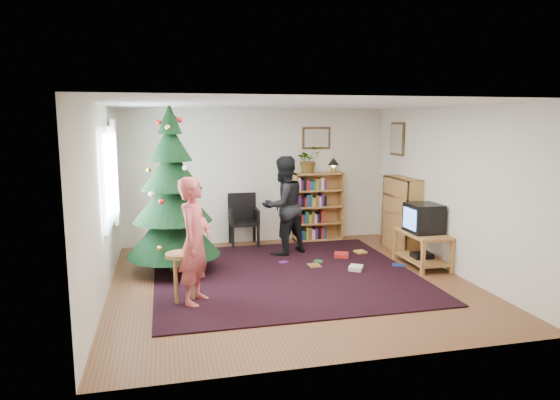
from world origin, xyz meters
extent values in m
plane|color=brown|center=(0.00, 0.00, 0.00)|extent=(5.00, 5.00, 0.00)
plane|color=white|center=(0.00, 0.00, 2.50)|extent=(5.00, 5.00, 0.00)
cube|color=silver|center=(0.00, 2.50, 1.25)|extent=(5.00, 0.02, 2.50)
cube|color=silver|center=(0.00, -2.50, 1.25)|extent=(5.00, 0.02, 2.50)
cube|color=silver|center=(-2.50, 0.00, 1.25)|extent=(0.02, 5.00, 2.50)
cube|color=silver|center=(2.50, 0.00, 1.25)|extent=(0.02, 5.00, 2.50)
cube|color=black|center=(0.00, 0.30, 0.01)|extent=(3.80, 3.60, 0.02)
cube|color=silver|center=(-2.47, 0.60, 1.50)|extent=(0.04, 1.20, 1.40)
cube|color=white|center=(-2.43, 1.30, 1.50)|extent=(0.06, 0.35, 1.60)
cube|color=#4C3319|center=(1.15, 2.48, 1.95)|extent=(0.55, 0.03, 0.42)
cube|color=beige|center=(1.15, 2.48, 1.95)|extent=(0.47, 0.01, 0.34)
cube|color=#4C3319|center=(2.48, 1.75, 1.95)|extent=(0.03, 0.50, 0.60)
cube|color=beige|center=(2.48, 1.75, 1.95)|extent=(0.01, 0.42, 0.52)
cylinder|color=#3F2816|center=(-1.60, 0.84, 0.14)|extent=(0.14, 0.14, 0.27)
cone|color=black|center=(-1.60, 0.84, 0.67)|extent=(1.40, 1.40, 0.79)
cone|color=black|center=(-1.60, 0.84, 1.14)|extent=(1.17, 1.17, 0.70)
cone|color=black|center=(-1.60, 0.84, 1.57)|extent=(0.90, 0.90, 0.62)
cone|color=black|center=(-1.60, 0.84, 1.96)|extent=(0.63, 0.63, 0.54)
cone|color=black|center=(-1.60, 0.84, 2.31)|extent=(0.36, 0.36, 0.45)
cube|color=#B48340|center=(1.16, 2.34, 0.65)|extent=(0.95, 0.30, 1.30)
cube|color=#B48340|center=(1.16, 2.34, 1.29)|extent=(0.95, 0.30, 0.03)
cube|color=#B48340|center=(2.34, 1.22, 0.65)|extent=(0.30, 0.95, 1.30)
cube|color=#B48340|center=(2.34, 1.22, 1.29)|extent=(0.30, 0.95, 0.03)
cube|color=#B48340|center=(2.22, 0.25, 0.53)|extent=(0.54, 0.98, 0.04)
cube|color=#B48340|center=(1.98, -0.21, 0.26)|extent=(0.05, 0.05, 0.51)
cube|color=#B48340|center=(2.46, -0.21, 0.26)|extent=(0.05, 0.05, 0.51)
cube|color=#B48340|center=(1.98, 0.70, 0.26)|extent=(0.05, 0.05, 0.51)
cube|color=#B48340|center=(2.46, 0.70, 0.26)|extent=(0.05, 0.05, 0.51)
cube|color=#B48340|center=(2.22, 0.25, 0.12)|extent=(0.50, 0.94, 0.03)
cube|color=black|center=(2.22, 0.25, 0.17)|extent=(0.30, 0.25, 0.08)
cube|color=black|center=(2.22, 0.25, 0.78)|extent=(0.47, 0.52, 0.45)
cube|color=#5895F1|center=(1.98, 0.25, 0.78)|extent=(0.01, 0.40, 0.32)
cube|color=black|center=(-0.31, 2.20, 0.43)|extent=(0.53, 0.53, 0.05)
cube|color=black|center=(-0.31, 2.43, 0.69)|extent=(0.52, 0.06, 0.52)
cube|color=black|center=(-0.54, 1.97, 0.21)|extent=(0.05, 0.05, 0.43)
cube|color=black|center=(-0.08, 1.97, 0.21)|extent=(0.05, 0.05, 0.43)
cube|color=black|center=(-0.54, 2.43, 0.21)|extent=(0.05, 0.05, 0.43)
cube|color=black|center=(-0.08, 2.43, 0.21)|extent=(0.05, 0.05, 0.43)
cylinder|color=#B48340|center=(-1.54, -0.47, 0.61)|extent=(0.38, 0.38, 0.04)
cylinder|color=#B48340|center=(-1.41, -0.47, 0.30)|extent=(0.05, 0.05, 0.59)
cylinder|color=#B48340|center=(-1.61, -0.35, 0.30)|extent=(0.05, 0.05, 0.59)
cylinder|color=#B48340|center=(-1.61, -0.59, 0.30)|extent=(0.05, 0.05, 0.59)
imported|color=#D05354|center=(-1.37, -0.56, 0.80)|extent=(0.59, 0.69, 1.60)
imported|color=black|center=(0.26, 1.45, 0.85)|extent=(1.01, 0.93, 1.69)
imported|color=gray|center=(0.96, 2.34, 1.55)|extent=(0.56, 0.52, 0.50)
cylinder|color=#A57F33|center=(1.46, 2.34, 1.34)|extent=(0.09, 0.09, 0.09)
sphere|color=#FFD88C|center=(1.46, 2.34, 1.44)|extent=(0.09, 0.09, 0.09)
cone|color=black|center=(1.46, 2.34, 1.51)|extent=(0.21, 0.21, 0.14)
cube|color=#A51E19|center=(1.15, 1.00, 0.04)|extent=(0.20, 0.20, 0.08)
cube|color=navy|center=(1.85, 0.29, 0.04)|extent=(0.20, 0.20, 0.08)
cube|color=#1E592D|center=(0.67, 0.78, 0.04)|extent=(0.20, 0.20, 0.08)
cube|color=gold|center=(1.56, 1.16, 0.04)|extent=(0.20, 0.20, 0.08)
cube|color=brown|center=(0.54, 0.57, 0.04)|extent=(0.20, 0.20, 0.08)
cube|color=beige|center=(1.10, 0.23, 0.04)|extent=(0.20, 0.20, 0.08)
cube|color=#4C1959|center=(0.12, 0.87, 0.04)|extent=(0.20, 0.20, 0.08)
camera|label=1|loc=(-1.72, -6.67, 2.28)|focal=32.00mm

